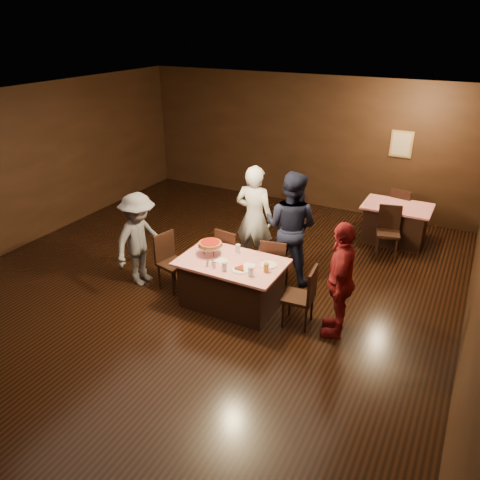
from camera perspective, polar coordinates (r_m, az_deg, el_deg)
name	(u,v)px	position (r m, az deg, el deg)	size (l,w,h in m)	color
room	(180,172)	(6.74, -7.30, 8.28)	(10.00, 10.04, 3.02)	black
main_table	(232,283)	(7.28, -1.02, -5.30)	(1.60, 1.00, 0.77)	#B40C0F
back_table	(395,223)	(9.86, 18.37, 1.93)	(1.30, 0.90, 0.77)	red
chair_far_left	(232,253)	(7.98, -0.96, -1.61)	(0.42, 0.42, 0.95)	black
chair_far_right	(275,264)	(7.67, 4.30, -2.88)	(0.42, 0.42, 0.95)	black
chair_end_left	(173,263)	(7.76, -8.18, -2.73)	(0.42, 0.42, 0.95)	black
chair_end_right	(298,296)	(6.85, 7.13, -6.80)	(0.42, 0.42, 0.95)	black
chair_back_near	(388,232)	(9.19, 17.62, 0.91)	(0.42, 0.42, 0.95)	black
chair_back_far	(401,209)	(10.38, 19.07, 3.54)	(0.42, 0.42, 0.95)	black
diner_white_jacket	(254,218)	(8.17, 1.75, 2.70)	(0.69, 0.45, 1.89)	silver
diner_navy_hoodie	(291,227)	(7.82, 6.22, 1.58)	(0.93, 0.73, 1.92)	black
diner_grey_knit	(139,240)	(7.88, -12.16, 0.05)	(1.04, 0.60, 1.61)	#5D5D63
diner_red_shirt	(340,280)	(6.58, 12.15, -4.76)	(1.01, 0.42, 1.72)	maroon
pizza_stand	(210,244)	(7.23, -3.65, -0.49)	(0.38, 0.38, 0.22)	black
plate_with_slice	(241,269)	(6.83, 0.07, -3.52)	(0.25, 0.25, 0.06)	white
plate_empty	(269,265)	(6.99, 3.51, -3.04)	(0.25, 0.25, 0.01)	white
glass_front_left	(225,266)	(6.80, -1.89, -3.25)	(0.08, 0.08, 0.14)	silver
glass_front_right	(251,271)	(6.68, 1.31, -3.83)	(0.08, 0.08, 0.14)	silver
glass_amber	(266,268)	(6.78, 3.21, -3.38)	(0.08, 0.08, 0.14)	#BF7F26
glass_back	(238,249)	(7.31, -0.26, -1.07)	(0.08, 0.08, 0.14)	silver
condiments	(212,264)	(6.93, -3.48, -2.91)	(0.17, 0.10, 0.09)	silver
napkin_center	(249,266)	(6.97, 1.12, -3.14)	(0.16, 0.16, 0.01)	white
napkin_left	(221,260)	(7.12, -2.30, -2.50)	(0.16, 0.16, 0.01)	white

